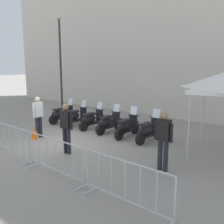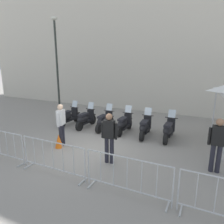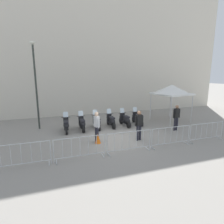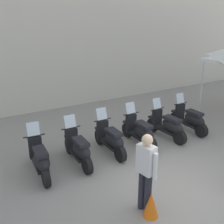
{
  "view_description": "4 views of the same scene",
  "coord_description": "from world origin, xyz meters",
  "px_view_note": "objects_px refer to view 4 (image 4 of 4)",
  "views": [
    {
      "loc": [
        6.6,
        -7.14,
        3.0
      ],
      "look_at": [
        0.97,
        2.48,
        0.91
      ],
      "focal_mm": 40.26,
      "sensor_mm": 36.0,
      "label": 1
    },
    {
      "loc": [
        2.88,
        -6.95,
        3.38
      ],
      "look_at": [
        0.24,
        2.64,
        0.89
      ],
      "focal_mm": 33.09,
      "sensor_mm": 36.0,
      "label": 2
    },
    {
      "loc": [
        -5.19,
        -9.02,
        3.84
      ],
      "look_at": [
        0.6,
        1.54,
        1.28
      ],
      "focal_mm": 29.76,
      "sensor_mm": 36.0,
      "label": 3
    },
    {
      "loc": [
        -4.71,
        -3.04,
        3.88
      ],
      "look_at": [
        0.17,
        2.69,
        1.15
      ],
      "focal_mm": 43.72,
      "sensor_mm": 36.0,
      "label": 4
    }
  ],
  "objects_px": {
    "officer_mid_plaza": "(146,169)",
    "motorcycle_2": "(111,139)",
    "motorcycle_0": "(40,159)",
    "traffic_cone": "(151,204)",
    "motorcycle_1": "(79,149)",
    "motorcycle_4": "(168,126)",
    "motorcycle_5": "(190,119)",
    "motorcycle_3": "(140,132)"
  },
  "relations": [
    {
      "from": "motorcycle_0",
      "to": "motorcycle_3",
      "type": "distance_m",
      "value": 3.16
    },
    {
      "from": "motorcycle_0",
      "to": "motorcycle_5",
      "type": "distance_m",
      "value": 5.26
    },
    {
      "from": "motorcycle_3",
      "to": "officer_mid_plaza",
      "type": "xyz_separation_m",
      "value": [
        -2.1,
        -2.16,
        0.53
      ]
    },
    {
      "from": "motorcycle_0",
      "to": "traffic_cone",
      "type": "bearing_deg",
      "value": -70.45
    },
    {
      "from": "motorcycle_0",
      "to": "traffic_cone",
      "type": "xyz_separation_m",
      "value": [
        1.0,
        -2.81,
        -0.18
      ]
    },
    {
      "from": "motorcycle_1",
      "to": "motorcycle_2",
      "type": "bearing_deg",
      "value": -5.35
    },
    {
      "from": "motorcycle_2",
      "to": "motorcycle_5",
      "type": "height_order",
      "value": "same"
    },
    {
      "from": "motorcycle_3",
      "to": "officer_mid_plaza",
      "type": "height_order",
      "value": "officer_mid_plaza"
    },
    {
      "from": "motorcycle_4",
      "to": "traffic_cone",
      "type": "xyz_separation_m",
      "value": [
        -3.16,
        -2.12,
        -0.18
      ]
    },
    {
      "from": "motorcycle_2",
      "to": "motorcycle_5",
      "type": "distance_m",
      "value": 3.15
    },
    {
      "from": "traffic_cone",
      "to": "officer_mid_plaza",
      "type": "bearing_deg",
      "value": 81.05
    },
    {
      "from": "officer_mid_plaza",
      "to": "motorcycle_4",
      "type": "bearing_deg",
      "value": 31.43
    },
    {
      "from": "motorcycle_1",
      "to": "motorcycle_2",
      "type": "height_order",
      "value": "same"
    },
    {
      "from": "motorcycle_3",
      "to": "motorcycle_1",
      "type": "bearing_deg",
      "value": 172.61
    },
    {
      "from": "traffic_cone",
      "to": "motorcycle_0",
      "type": "bearing_deg",
      "value": 109.55
    },
    {
      "from": "traffic_cone",
      "to": "motorcycle_2",
      "type": "bearing_deg",
      "value": 66.73
    },
    {
      "from": "motorcycle_1",
      "to": "officer_mid_plaza",
      "type": "xyz_separation_m",
      "value": [
        -0.01,
        -2.43,
        0.53
      ]
    },
    {
      "from": "motorcycle_5",
      "to": "officer_mid_plaza",
      "type": "bearing_deg",
      "value": -156.92
    },
    {
      "from": "motorcycle_0",
      "to": "motorcycle_1",
      "type": "height_order",
      "value": "same"
    },
    {
      "from": "motorcycle_0",
      "to": "motorcycle_4",
      "type": "relative_size",
      "value": 0.99
    },
    {
      "from": "motorcycle_5",
      "to": "motorcycle_1",
      "type": "bearing_deg",
      "value": 171.01
    },
    {
      "from": "motorcycle_4",
      "to": "officer_mid_plaza",
      "type": "relative_size",
      "value": 1.0
    },
    {
      "from": "motorcycle_0",
      "to": "motorcycle_5",
      "type": "height_order",
      "value": "same"
    },
    {
      "from": "officer_mid_plaza",
      "to": "traffic_cone",
      "type": "xyz_separation_m",
      "value": [
        -0.03,
        -0.21,
        -0.71
      ]
    },
    {
      "from": "motorcycle_4",
      "to": "motorcycle_5",
      "type": "xyz_separation_m",
      "value": [
        1.04,
        -0.14,
        0.0
      ]
    },
    {
      "from": "motorcycle_3",
      "to": "motorcycle_2",
      "type": "bearing_deg",
      "value": 170.57
    },
    {
      "from": "motorcycle_3",
      "to": "motorcycle_5",
      "type": "distance_m",
      "value": 2.1
    },
    {
      "from": "officer_mid_plaza",
      "to": "motorcycle_2",
      "type": "bearing_deg",
      "value": 65.56
    },
    {
      "from": "motorcycle_0",
      "to": "traffic_cone",
      "type": "height_order",
      "value": "motorcycle_0"
    },
    {
      "from": "motorcycle_1",
      "to": "motorcycle_3",
      "type": "height_order",
      "value": "same"
    },
    {
      "from": "motorcycle_4",
      "to": "officer_mid_plaza",
      "type": "bearing_deg",
      "value": -148.57
    },
    {
      "from": "motorcycle_0",
      "to": "motorcycle_3",
      "type": "height_order",
      "value": "same"
    },
    {
      "from": "motorcycle_2",
      "to": "motorcycle_4",
      "type": "bearing_deg",
      "value": -11.55
    },
    {
      "from": "motorcycle_1",
      "to": "motorcycle_3",
      "type": "xyz_separation_m",
      "value": [
        2.09,
        -0.27,
        0.0
      ]
    },
    {
      "from": "motorcycle_1",
      "to": "motorcycle_4",
      "type": "bearing_deg",
      "value": -9.48
    },
    {
      "from": "motorcycle_4",
      "to": "motorcycle_5",
      "type": "relative_size",
      "value": 1.01
    },
    {
      "from": "motorcycle_2",
      "to": "motorcycle_5",
      "type": "relative_size",
      "value": 1.0
    },
    {
      "from": "motorcycle_0",
      "to": "motorcycle_4",
      "type": "height_order",
      "value": "same"
    },
    {
      "from": "motorcycle_0",
      "to": "officer_mid_plaza",
      "type": "height_order",
      "value": "officer_mid_plaza"
    },
    {
      "from": "motorcycle_4",
      "to": "motorcycle_5",
      "type": "distance_m",
      "value": 1.05
    },
    {
      "from": "motorcycle_4",
      "to": "officer_mid_plaza",
      "type": "distance_m",
      "value": 3.7
    },
    {
      "from": "motorcycle_0",
      "to": "officer_mid_plaza",
      "type": "xyz_separation_m",
      "value": [
        1.03,
        -2.6,
        0.53
      ]
    }
  ]
}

